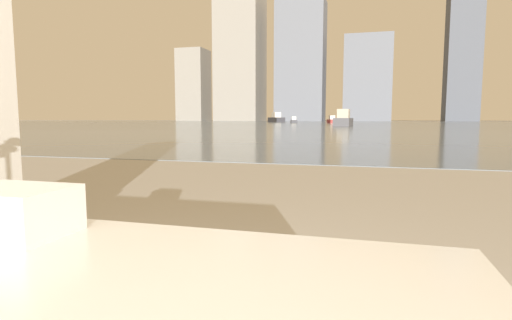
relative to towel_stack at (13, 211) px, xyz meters
name	(u,v)px	position (x,y,z in m)	size (l,w,h in m)	color
towel_stack	(13,211)	(0.00, 0.00, 0.00)	(0.27, 0.20, 0.12)	white
harbor_water	(360,124)	(0.10, 61.14, -0.58)	(180.00, 110.00, 0.01)	slate
harbor_boat_0	(276,119)	(-17.35, 82.16, 0.15)	(4.58, 5.66, 2.07)	#2D2D33
harbor_boat_1	(332,120)	(-4.68, 68.92, -0.13)	(2.07, 3.57, 1.27)	maroon
harbor_boat_2	(294,121)	(-11.23, 68.72, -0.19)	(1.64, 3.11, 1.11)	#2D2D33
harbor_boat_3	(343,120)	(-1.39, 42.70, 0.05)	(1.90, 4.80, 1.77)	#4C4C51
skyline_tower_0	(194,86)	(-51.77, 117.14, 10.50)	(8.58, 8.75, 22.17)	gray
skyline_tower_1	(240,59)	(-36.22, 117.14, 18.14)	(13.13, 13.36, 37.46)	gray
skyline_tower_2	(301,61)	(-17.74, 117.14, 16.79)	(13.72, 11.22, 34.76)	slate
skyline_tower_3	(367,80)	(1.15, 117.14, 11.04)	(12.70, 12.99, 23.25)	slate
skyline_tower_4	(465,25)	(25.24, 117.14, 24.55)	(8.23, 6.85, 50.27)	#4C515B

